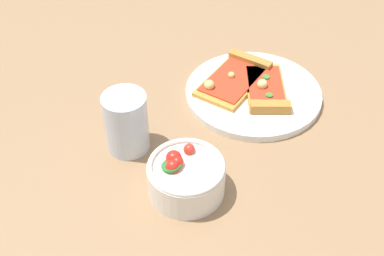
% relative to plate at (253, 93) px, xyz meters
% --- Properties ---
extents(ground_plane, '(2.40, 2.40, 0.00)m').
position_rel_plate_xyz_m(ground_plane, '(0.02, 0.01, -0.01)').
color(ground_plane, '#93704C').
rests_on(ground_plane, ground).
extents(plate, '(0.26, 0.26, 0.01)m').
position_rel_plate_xyz_m(plate, '(0.00, 0.00, 0.00)').
color(plate, silver).
rests_on(plate, ground_plane).
extents(pizza_slice_near, '(0.18, 0.15, 0.03)m').
position_rel_plate_xyz_m(pizza_slice_near, '(0.01, -0.05, 0.01)').
color(pizza_slice_near, gold).
rests_on(pizza_slice_near, plate).
extents(pizza_slice_far, '(0.14, 0.16, 0.03)m').
position_rel_plate_xyz_m(pizza_slice_far, '(-0.01, 0.02, 0.01)').
color(pizza_slice_far, gold).
rests_on(pizza_slice_far, plate).
extents(salad_bowl, '(0.12, 0.12, 0.07)m').
position_rel_plate_xyz_m(salad_bowl, '(0.23, 0.13, 0.02)').
color(salad_bowl, white).
rests_on(salad_bowl, ground_plane).
extents(soda_glass, '(0.07, 0.07, 0.11)m').
position_rel_plate_xyz_m(soda_glass, '(0.26, -0.01, 0.04)').
color(soda_glass, silver).
rests_on(soda_glass, ground_plane).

